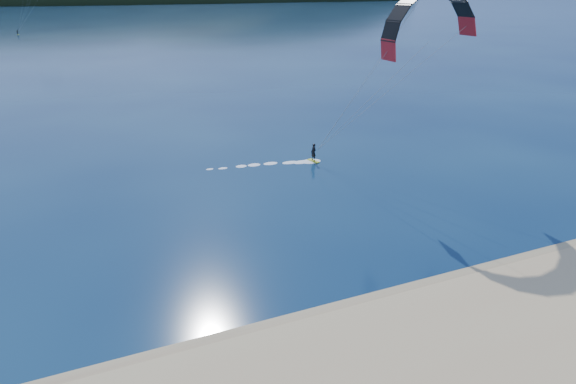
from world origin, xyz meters
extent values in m
cube|color=#967A57|center=(0.00, 4.50, 0.05)|extent=(220.00, 2.50, 0.10)
ellipsoid|color=black|center=(-50.00, 720.00, 0.00)|extent=(840.00, 280.00, 110.00)
ellipsoid|color=black|center=(260.00, 760.00, 0.00)|extent=(600.00, 240.00, 140.00)
cube|color=#B7C116|center=(12.44, 27.29, 0.05)|extent=(0.77, 1.46, 0.08)
imported|color=black|center=(12.44, 27.29, 0.94)|extent=(0.55, 0.71, 1.71)
cylinder|color=gray|center=(16.13, 23.79, 6.42)|extent=(0.02, 0.02, 13.93)
cube|color=#B7C116|center=(-26.25, 202.77, 0.05)|extent=(0.78, 1.41, 0.08)
imported|color=black|center=(-26.25, 202.77, 0.90)|extent=(0.82, 0.95, 1.65)
cylinder|color=gray|center=(-21.72, 200.95, 8.48)|extent=(0.02, 0.02, 17.13)
camera|label=1|loc=(-7.47, -13.32, 15.54)|focal=30.36mm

